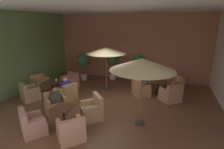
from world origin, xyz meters
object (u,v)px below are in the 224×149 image
object	(u,v)px
armchair_front_right_south	(32,125)
potted_tree_mid_left	(138,63)
cafe_table_front_left	(52,84)
potted_tree_left_corner	(83,62)
patio_umbrella_center_beige	(142,65)
patio_umbrella_tall_red	(106,51)
armchair_front_left_west	(30,94)
patron_with_friend	(142,82)
armchair_front_right_east	(56,105)
armchair_front_left_south	(40,84)
patron_by_window	(66,85)
armchair_mid_center_east	(174,86)
armchair_mid_center_north	(171,95)
armchair_front_left_east	(70,82)
iced_drink_cup	(56,80)
potted_tree_mid_right	(113,61)
armchair_front_right_north	(92,110)
cafe_table_mid_center	(158,84)
patron_blue_shirt	(55,96)
armchair_front_left_north	(67,93)
cafe_table_front_right	(63,111)
armchair_mid_center_south	(148,81)
armchair_mid_center_west	(140,90)
armchair_front_right_west	(71,131)

from	to	relation	value
armchair_front_right_south	potted_tree_mid_left	distance (m)	6.85
cafe_table_front_left	potted_tree_left_corner	xyz separation A→B (m)	(0.40, 2.61, 0.60)
patio_umbrella_center_beige	patio_umbrella_tall_red	bearing A→B (deg)	129.17
armchair_front_left_west	patron_with_friend	bearing A→B (deg)	23.95
armchair_front_right_east	patio_umbrella_center_beige	distance (m)	3.87
potted_tree_mid_left	patio_umbrella_tall_red	bearing A→B (deg)	-125.08
armchair_front_left_south	patron_by_window	xyz separation A→B (m)	(2.14, -0.75, 0.40)
armchair_mid_center_east	armchair_mid_center_north	bearing A→B (deg)	-97.25
armchair_front_left_east	iced_drink_cup	xyz separation A→B (m)	(-0.22, -0.94, 0.39)
cafe_table_front_left	armchair_front_right_east	xyz separation A→B (m)	(1.33, -1.64, -0.23)
armchair_front_right_south	patron_with_friend	distance (m)	5.17
armchair_mid_center_north	iced_drink_cup	size ratio (longest dim) A/B	9.98
armchair_front_left_south	iced_drink_cup	distance (m)	1.32
potted_tree_mid_right	patron_by_window	xyz separation A→B (m)	(-1.07, -3.78, -0.46)
potted_tree_mid_left	patron_by_window	xyz separation A→B (m)	(-2.71, -3.66, -0.50)
armchair_front_right_south	patio_umbrella_center_beige	distance (m)	4.09
armchair_front_right_north	patio_umbrella_tall_red	size ratio (longest dim) A/B	0.47
armchair_front_left_east	cafe_table_mid_center	bearing A→B (deg)	7.40
potted_tree_mid_left	patron_blue_shirt	bearing A→B (deg)	-115.88
armchair_front_left_north	armchair_front_right_north	distance (m)	2.21
armchair_front_left_north	potted_tree_mid_left	world-z (taller)	potted_tree_mid_left
cafe_table_front_right	potted_tree_mid_right	distance (m)	5.72
armchair_mid_center_south	potted_tree_mid_left	size ratio (longest dim) A/B	0.65
armchair_front_left_east	armchair_front_left_south	bearing A→B (deg)	-152.98
potted_tree_left_corner	patron_blue_shirt	world-z (taller)	potted_tree_left_corner
armchair_front_left_west	patio_umbrella_center_beige	xyz separation A→B (m)	(5.27, -0.44, 1.87)
armchair_mid_center_west	armchair_front_right_north	bearing A→B (deg)	-116.39
armchair_front_left_south	armchair_mid_center_west	distance (m)	5.45
armchair_front_left_north	armchair_front_right_west	xyz separation A→B (m)	(1.80, -2.64, 0.00)
armchair_mid_center_east	armchair_mid_center_south	world-z (taller)	armchair_mid_center_south
cafe_table_front_right	armchair_mid_center_north	distance (m)	4.85
cafe_table_mid_center	armchair_front_left_south	bearing A→B (deg)	-167.67
cafe_table_mid_center	iced_drink_cup	distance (m)	5.23
armchair_front_right_south	armchair_front_left_east	bearing A→B (deg)	105.11
cafe_table_front_left	armchair_mid_center_east	distance (m)	6.35
armchair_front_left_east	armchair_mid_center_north	bearing A→B (deg)	-1.70
patio_umbrella_center_beige	potted_tree_mid_left	distance (m)	4.91
cafe_table_front_left	cafe_table_mid_center	size ratio (longest dim) A/B	0.97
potted_tree_mid_left	potted_tree_left_corner	bearing A→B (deg)	-169.02
cafe_table_front_right	armchair_mid_center_east	distance (m)	5.96
armchair_front_left_north	potted_tree_mid_right	xyz separation A→B (m)	(1.03, 3.79, 0.86)
potted_tree_left_corner	armchair_front_right_north	bearing A→B (deg)	-59.07
armchair_front_right_north	iced_drink_cup	world-z (taller)	armchair_front_right_north
patio_umbrella_center_beige	potted_tree_mid_left	world-z (taller)	patio_umbrella_center_beige
cafe_table_front_left	potted_tree_mid_left	distance (m)	5.01
armchair_front_left_east	armchair_front_left_west	xyz separation A→B (m)	(-0.90, -2.10, -0.01)
potted_tree_left_corner	armchair_front_left_west	bearing A→B (deg)	-104.70
potted_tree_mid_right	iced_drink_cup	distance (m)	3.82
armchair_mid_center_north	patron_with_friend	size ratio (longest dim) A/B	1.56
armchair_front_right_east	patron_by_window	bearing A→B (deg)	103.32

